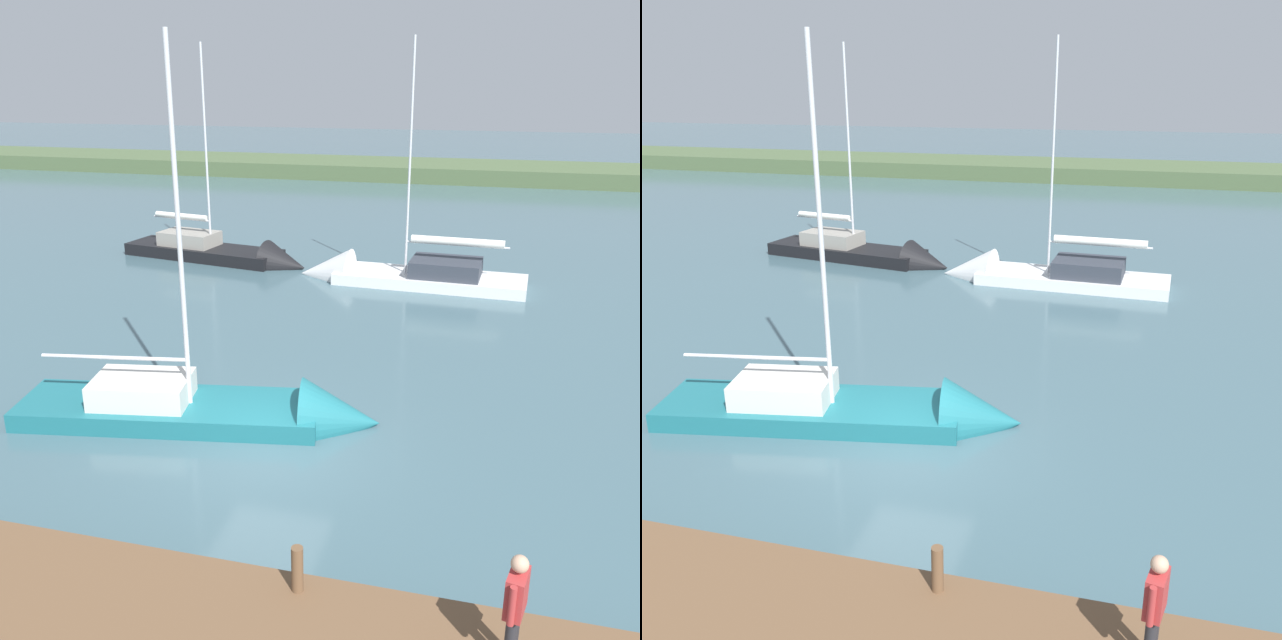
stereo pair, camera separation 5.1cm
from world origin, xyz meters
The scene contains 8 objects.
ground_plane centered at (0.00, 0.00, 0.00)m, with size 200.00×200.00×0.00m, color #42606B.
far_shoreline centered at (0.00, -45.23, 0.00)m, with size 180.00×8.00×2.40m, color #4C603D.
dock_pier centered at (0.00, 5.83, 0.39)m, with size 21.81×2.39×0.78m, color brown.
mooring_post_near centered at (-2.18, 5.00, 1.14)m, with size 0.18×0.18×0.73m, color brown.
sailboat_near_dock centered at (-0.49, -13.97, 0.16)m, with size 9.21×2.79×10.37m.
sailboat_outer_mooring centered at (1.26, -1.06, 0.19)m, with size 8.86×3.49×9.69m.
sailboat_inner_slip centered at (7.06, -15.49, 0.20)m, with size 9.01×3.56×10.13m.
person_on_dock centered at (-5.15, 5.60, 1.71)m, with size 0.31×0.62×1.63m.
Camera 2 is at (-4.60, 12.85, 7.81)m, focal length 39.00 mm.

